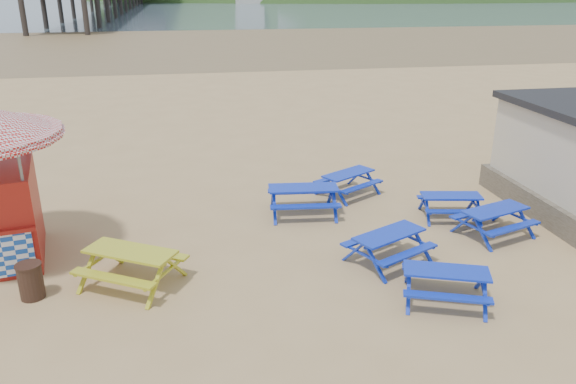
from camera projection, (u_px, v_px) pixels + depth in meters
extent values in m
plane|color=tan|center=(303.00, 249.00, 14.17)|extent=(400.00, 400.00, 0.00)
plane|color=brown|center=(204.00, 40.00, 64.80)|extent=(400.00, 400.00, 0.00)
plane|color=#475965|center=(187.00, 4.00, 170.67)|extent=(400.00, 400.00, 0.00)
cube|color=#1D0AAD|center=(303.00, 188.00, 16.06)|extent=(2.04, 0.96, 0.05)
cube|color=#1D0AAD|center=(301.00, 190.00, 16.78)|extent=(1.99, 0.47, 0.05)
cube|color=#1D0AAD|center=(306.00, 206.00, 15.55)|extent=(1.99, 0.47, 0.05)
cube|color=#1D0AAD|center=(451.00, 196.00, 15.84)|extent=(1.75, 0.94, 0.05)
cube|color=#1D0AAD|center=(445.00, 197.00, 16.45)|extent=(1.67, 0.54, 0.05)
cube|color=#1D0AAD|center=(456.00, 212.00, 15.42)|extent=(1.67, 0.54, 0.05)
cube|color=#1D0AAD|center=(348.00, 173.00, 17.58)|extent=(1.85, 1.47, 0.05)
cube|color=#1D0AAD|center=(335.00, 177.00, 18.09)|extent=(1.63, 1.09, 0.05)
cube|color=#1D0AAD|center=(362.00, 186.00, 17.27)|extent=(1.63, 1.09, 0.05)
cube|color=#1D0AAD|center=(447.00, 271.00, 11.63)|extent=(1.88, 1.25, 0.05)
cube|color=#1D0AAD|center=(443.00, 270.00, 12.26)|extent=(1.72, 0.84, 0.05)
cube|color=#1D0AAD|center=(448.00, 297.00, 11.18)|extent=(1.72, 0.84, 0.05)
cube|color=#1D0AAD|center=(389.00, 234.00, 13.27)|extent=(1.94, 1.43, 0.05)
cube|color=#1D0AAD|center=(371.00, 236.00, 13.83)|extent=(1.74, 1.02, 0.05)
cube|color=#1D0AAD|center=(408.00, 254.00, 12.92)|extent=(1.74, 1.02, 0.05)
cube|color=#1D0AAD|center=(496.00, 210.00, 14.70)|extent=(1.94, 1.22, 0.05)
cube|color=#1D0AAD|center=(477.00, 212.00, 15.29)|extent=(1.80, 0.79, 0.05)
cube|color=#1D0AAD|center=(513.00, 228.00, 14.30)|extent=(1.80, 0.79, 0.05)
cube|color=#A1AB18|center=(130.00, 252.00, 12.24)|extent=(2.12, 1.70, 0.06)
cube|color=#A1AB18|center=(149.00, 251.00, 12.94)|extent=(1.87, 1.27, 0.06)
cube|color=#A1AB18|center=(113.00, 278.00, 11.76)|extent=(1.87, 1.27, 0.06)
cylinder|color=#322017|center=(31.00, 282.00, 11.87)|extent=(0.51, 0.51, 0.77)
cylinder|color=#322017|center=(28.00, 265.00, 11.73)|extent=(0.54, 0.54, 0.04)
ellipsoid|color=#2D4C1E|center=(395.00, 22.00, 244.84)|extent=(264.00, 144.00, 108.00)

